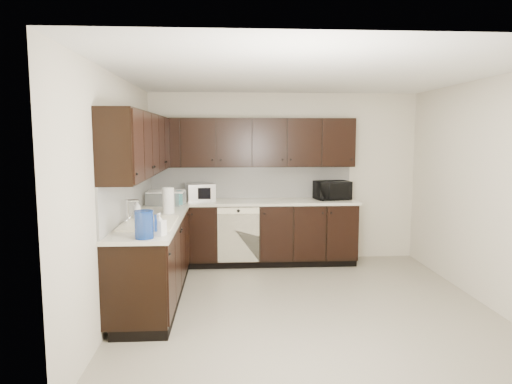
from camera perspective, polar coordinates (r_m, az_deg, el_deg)
floor at (r=5.23m, az=6.13°, el=-13.92°), size 4.00×4.00×0.00m
ceiling at (r=4.93m, az=6.52°, el=14.38°), size 4.00×4.00×0.00m
wall_back at (r=6.89m, az=3.48°, el=1.88°), size 4.00×0.02×2.50m
wall_left at (r=4.99m, az=-16.95°, el=-0.37°), size 0.02×4.00×2.50m
wall_right at (r=5.62m, az=26.83°, el=-0.02°), size 0.02×4.00×2.50m
wall_front at (r=3.00m, az=12.88°, el=-4.97°), size 4.00×0.02×2.50m
lower_cabinets at (r=6.10m, az=-5.04°, el=-6.78°), size 3.00×2.80×0.90m
countertop at (r=6.00m, az=-5.11°, el=-2.08°), size 3.03×2.83×0.04m
backsplash at (r=6.18m, az=-7.03°, el=0.60°), size 3.00×2.80×0.48m
upper_cabinets at (r=6.02m, az=-6.07°, el=6.07°), size 3.00×2.80×0.70m
dishwasher at (r=6.36m, az=-2.21°, el=-4.96°), size 0.58×0.04×0.78m
sink at (r=4.97m, az=-13.25°, el=-4.59°), size 0.54×0.82×0.42m
microwave at (r=6.76m, az=9.49°, el=0.21°), size 0.54×0.41×0.27m
soap_bottle_a at (r=4.35m, az=-11.96°, el=-3.96°), size 0.13×0.13×0.22m
soap_bottle_b at (r=5.18m, az=-14.63°, el=-2.20°), size 0.11×0.11×0.23m
toaster_oven at (r=6.59m, az=-6.99°, el=-0.02°), size 0.46×0.39×0.25m
storage_bin at (r=6.27m, az=-11.18°, el=-0.76°), size 0.52×0.42×0.18m
blue_pitcher at (r=4.26m, az=-13.81°, el=-3.98°), size 0.17×0.17×0.25m
teal_tumbler at (r=6.25m, az=-9.55°, el=-0.71°), size 0.11×0.11×0.19m
paper_towel_roll at (r=5.59m, az=-10.90°, el=-1.04°), size 0.18×0.18×0.31m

